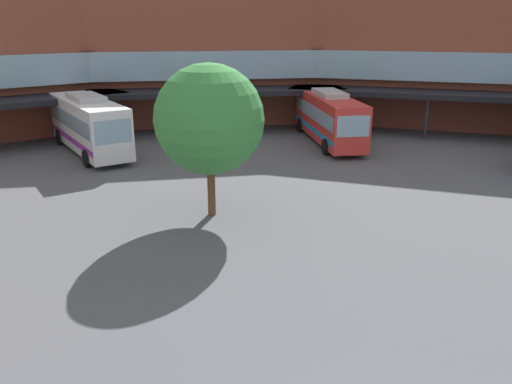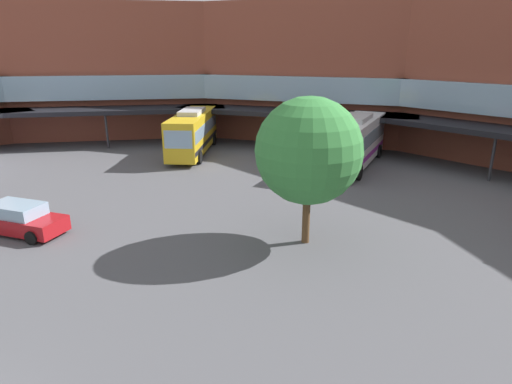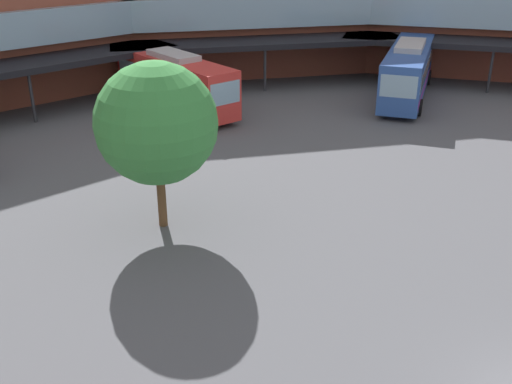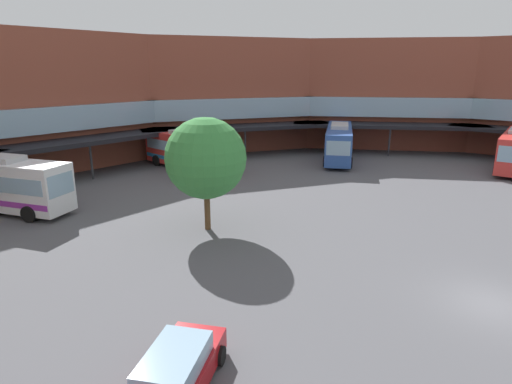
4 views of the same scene
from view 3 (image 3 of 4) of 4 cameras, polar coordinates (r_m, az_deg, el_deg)
The scene contains 4 objects.
station_building at distance 29.98m, azimuth -13.45°, elevation 13.06°, with size 85.90×51.22×12.95m.
bus_0 at distance 41.02m, azimuth -7.61°, elevation 10.26°, with size 3.06×11.25×3.79m.
bus_3 at distance 44.76m, azimuth 14.03°, elevation 11.01°, with size 11.91×8.38×3.87m.
plaza_tree at distance 24.18m, azimuth -9.31°, elevation 6.33°, with size 4.87×4.87×6.89m.
Camera 3 is at (-13.91, -3.86, 11.86)m, focal length 42.73 mm.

